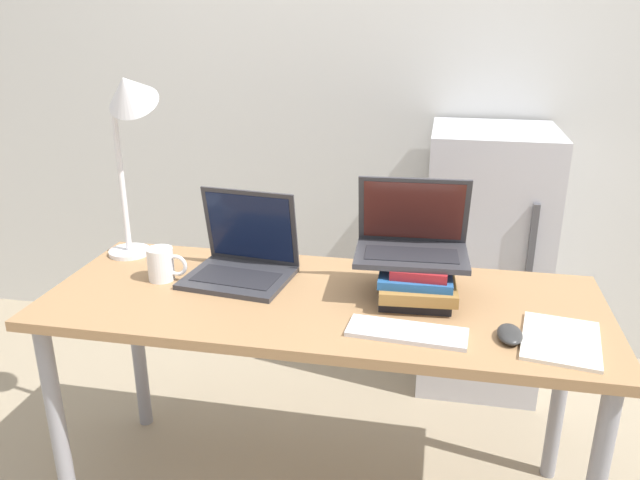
# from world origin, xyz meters

# --- Properties ---
(wall_back) EXTENTS (8.00, 0.05, 2.70)m
(wall_back) POSITION_xyz_m (0.00, 1.48, 1.35)
(wall_back) COLOR silver
(wall_back) RESTS_ON ground_plane
(desk) EXTENTS (1.64, 0.64, 0.74)m
(desk) POSITION_xyz_m (0.00, 0.32, 0.65)
(desk) COLOR #9E754C
(desk) RESTS_ON ground_plane
(laptop_left) EXTENTS (0.34, 0.30, 0.27)m
(laptop_left) POSITION_xyz_m (-0.28, 0.42, 0.79)
(laptop_left) COLOR #333338
(laptop_left) RESTS_ON desk
(book_stack) EXTENTS (0.24, 0.29, 0.12)m
(book_stack) POSITION_xyz_m (0.27, 0.38, 0.79)
(book_stack) COLOR black
(book_stack) RESTS_ON desk
(laptop_on_books) EXTENTS (0.34, 0.24, 0.23)m
(laptop_on_books) POSITION_xyz_m (0.25, 0.42, 0.90)
(laptop_on_books) COLOR #333338
(laptop_on_books) RESTS_ON book_stack
(wireless_keyboard) EXTENTS (0.32, 0.13, 0.01)m
(wireless_keyboard) POSITION_xyz_m (0.26, 0.14, 0.74)
(wireless_keyboard) COLOR silver
(wireless_keyboard) RESTS_ON desk
(mouse) EXTENTS (0.06, 0.11, 0.03)m
(mouse) POSITION_xyz_m (0.52, 0.17, 0.75)
(mouse) COLOR #2D2D2D
(mouse) RESTS_ON desk
(notepad) EXTENTS (0.23, 0.28, 0.01)m
(notepad) POSITION_xyz_m (0.65, 0.18, 0.74)
(notepad) COLOR white
(notepad) RESTS_ON desk
(mug) EXTENTS (0.13, 0.08, 0.10)m
(mug) POSITION_xyz_m (-0.51, 0.35, 0.79)
(mug) COLOR white
(mug) RESTS_ON desk
(desk_lamp) EXTENTS (0.23, 0.20, 0.65)m
(desk_lamp) POSITION_xyz_m (-0.66, 0.50, 1.23)
(desk_lamp) COLOR white
(desk_lamp) RESTS_ON desk
(mini_fridge) EXTENTS (0.49, 0.51, 1.10)m
(mini_fridge) POSITION_xyz_m (0.52, 1.19, 0.55)
(mini_fridge) COLOR silver
(mini_fridge) RESTS_ON ground_plane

